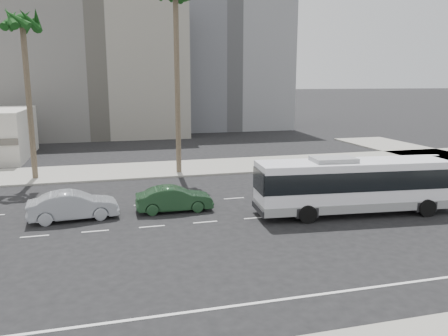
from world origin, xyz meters
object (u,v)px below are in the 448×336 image
object	(u,v)px
city_bus	(357,184)
car_b	(73,206)
car_a	(174,199)
palm_mid	(22,25)

from	to	relation	value
city_bus	car_b	xyz separation A→B (m)	(-16.38, 3.10, -1.00)
car_a	palm_mid	bearing A→B (deg)	40.45
palm_mid	car_b	bearing A→B (deg)	-72.39
palm_mid	car_a	bearing A→B (deg)	-50.29
city_bus	car_a	size ratio (longest dim) A/B	2.65
car_a	city_bus	bearing A→B (deg)	-106.55
car_a	palm_mid	xyz separation A→B (m)	(-9.57, 11.52, 11.26)
car_a	car_b	size ratio (longest dim) A/B	0.93
car_b	palm_mid	xyz separation A→B (m)	(-3.71, 11.69, 11.21)
car_a	palm_mid	world-z (taller)	palm_mid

